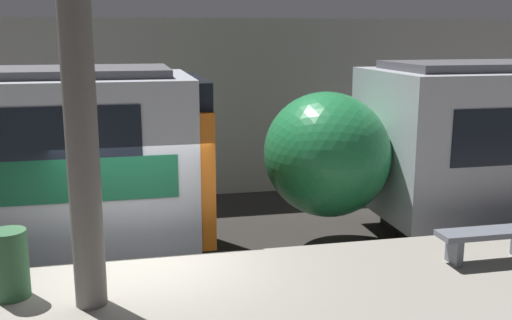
% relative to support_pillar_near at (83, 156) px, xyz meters
% --- Properties ---
extents(station_rear_barrier, '(50.00, 0.15, 4.60)m').
position_rel_support_pillar_near_xyz_m(station_rear_barrier, '(0.59, 8.49, -0.58)').
color(station_rear_barrier, '#9E998E').
rests_on(station_rear_barrier, ground).
extents(support_pillar_near, '(0.37, 0.37, 3.61)m').
position_rel_support_pillar_near_xyz_m(support_pillar_near, '(0.00, 0.00, 0.00)').
color(support_pillar_near, slate).
rests_on(support_pillar_near, platform).
extents(platform_bench, '(1.50, 0.40, 0.45)m').
position_rel_support_pillar_near_xyz_m(platform_bench, '(5.42, 0.22, -1.47)').
color(platform_bench, slate).
rests_on(platform_bench, platform).
extents(trash_bin, '(0.44, 0.44, 0.85)m').
position_rel_support_pillar_near_xyz_m(trash_bin, '(-0.96, 0.40, -1.38)').
color(trash_bin, '#2D5B38').
rests_on(trash_bin, platform).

